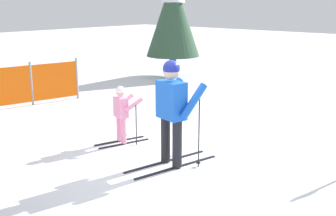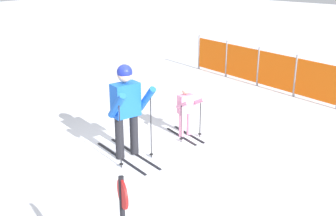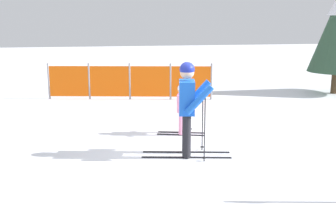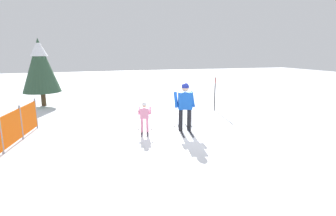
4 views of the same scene
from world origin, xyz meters
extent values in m
plane|color=white|center=(0.00, 0.00, 0.00)|extent=(60.00, 60.00, 0.00)
cube|color=black|center=(0.25, -0.02, 0.01)|extent=(1.60, 0.37, 0.02)
cube|color=black|center=(0.19, -0.32, 0.01)|extent=(1.60, 0.37, 0.02)
cylinder|color=black|center=(0.25, -0.02, 0.40)|extent=(0.15, 0.15, 0.77)
cylinder|color=black|center=(0.19, -0.32, 0.40)|extent=(0.15, 0.15, 0.77)
cube|color=blue|center=(0.22, -0.17, 1.09)|extent=(0.36, 0.52, 0.60)
cylinder|color=blue|center=(0.48, 0.08, 1.10)|extent=(0.51, 0.22, 0.54)
cylinder|color=blue|center=(0.36, -0.51, 1.10)|extent=(0.51, 0.22, 0.54)
sphere|color=#D8AD8C|center=(0.22, -0.17, 1.54)|extent=(0.26, 0.26, 0.26)
sphere|color=navy|center=(0.22, -0.17, 1.59)|extent=(0.27, 0.27, 0.27)
cylinder|color=black|center=(0.58, 0.08, 0.60)|extent=(0.02, 0.02, 1.20)
cylinder|color=black|center=(0.58, 0.08, 0.06)|extent=(0.07, 0.07, 0.01)
cylinder|color=black|center=(0.46, -0.55, 0.60)|extent=(0.02, 0.02, 1.20)
cylinder|color=black|center=(0.46, -0.55, 0.06)|extent=(0.07, 0.07, 0.01)
cube|color=black|center=(0.45, 1.34, 0.01)|extent=(0.99, 0.33, 0.02)
cube|color=black|center=(0.40, 1.16, 0.01)|extent=(0.99, 0.33, 0.02)
cylinder|color=pink|center=(0.45, 1.34, 0.26)|extent=(0.10, 0.10, 0.48)
cylinder|color=pink|center=(0.40, 1.16, 0.26)|extent=(0.10, 0.10, 0.48)
cube|color=pink|center=(0.42, 1.25, 0.69)|extent=(0.25, 0.34, 0.38)
cylinder|color=pink|center=(0.64, 1.38, 0.75)|extent=(0.38, 0.18, 0.25)
cylinder|color=pink|center=(0.54, 1.02, 0.75)|extent=(0.38, 0.18, 0.25)
sphere|color=#D8AD8C|center=(0.42, 1.25, 0.98)|extent=(0.16, 0.16, 0.16)
sphere|color=white|center=(0.42, 1.25, 1.01)|extent=(0.17, 0.17, 0.17)
cylinder|color=black|center=(0.67, 1.42, 0.38)|extent=(0.02, 0.02, 0.75)
cylinder|color=black|center=(0.67, 1.42, 0.06)|extent=(0.07, 0.07, 0.01)
cylinder|color=black|center=(0.54, 0.97, 0.38)|extent=(0.02, 0.02, 0.75)
cylinder|color=black|center=(0.54, 0.97, 0.06)|extent=(0.07, 0.07, 0.01)
cylinder|color=gray|center=(-2.76, 5.92, 0.56)|extent=(0.06, 0.06, 1.12)
cylinder|color=gray|center=(-1.54, 5.67, 0.56)|extent=(0.06, 0.06, 1.12)
cylinder|color=gray|center=(-0.31, 5.42, 0.56)|extent=(0.06, 0.06, 1.12)
cylinder|color=gray|center=(0.92, 5.18, 0.56)|extent=(0.06, 0.06, 1.12)
cylinder|color=gray|center=(2.15, 4.93, 0.56)|extent=(0.06, 0.06, 1.12)
cube|color=#F15D0E|center=(-2.15, 5.80, 0.56)|extent=(1.23, 0.28, 0.94)
cube|color=#F15D0E|center=(-0.92, 5.55, 0.56)|extent=(1.23, 0.28, 0.94)
cube|color=#F15D0E|center=(0.31, 5.30, 0.56)|extent=(1.23, 0.28, 0.94)
cube|color=#F15D0E|center=(1.53, 5.05, 0.56)|extent=(1.23, 0.28, 0.94)
cylinder|color=#4C3823|center=(6.50, 5.27, 0.36)|extent=(0.23, 0.23, 0.73)
camera|label=1|loc=(-4.61, -4.41, 2.60)|focal=45.00mm
camera|label=2|loc=(5.37, -4.94, 3.40)|focal=45.00mm
camera|label=3|loc=(-1.42, -7.38, 2.48)|focal=45.00mm
camera|label=4|loc=(-8.21, 3.12, 2.79)|focal=28.00mm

